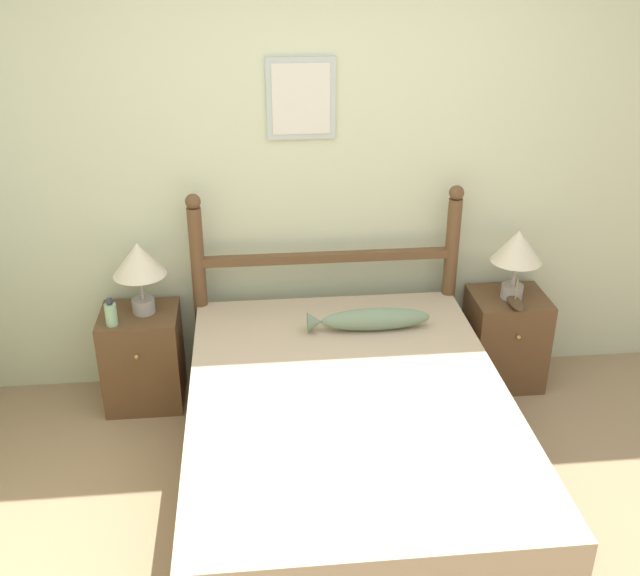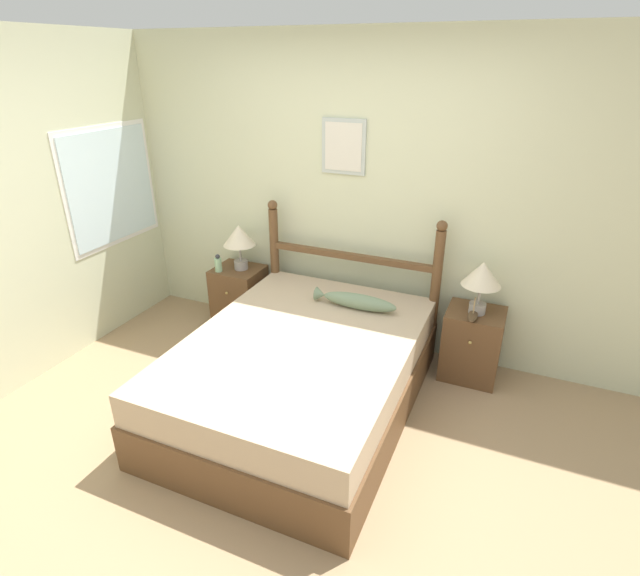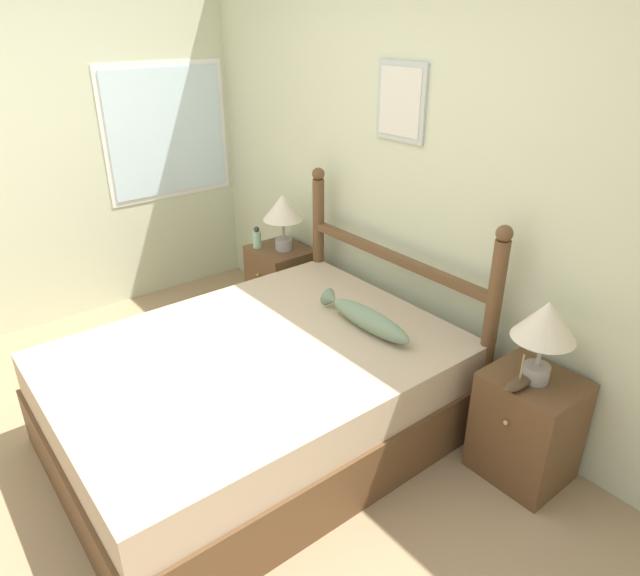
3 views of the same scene
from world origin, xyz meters
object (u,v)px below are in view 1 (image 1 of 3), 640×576
Objects in this scene: nightstand_left at (143,357)px; model_boat at (515,302)px; table_lamp_right at (517,250)px; nightstand_right at (505,339)px; bottle at (111,313)px; bed at (348,444)px; fish_pillow at (370,319)px; table_lamp_left at (139,263)px.

nightstand_left is 2.77× the size of model_boat.
model_boat is at bearing -98.53° from table_lamp_right.
nightstand_right is 0.33m from model_boat.
nightstand_left is 0.40m from bottle.
fish_pillow reaches higher than bed.
model_boat is (-0.01, -0.12, 0.31)m from nightstand_right.
nightstand_left is 0.59m from table_lamp_left.
fish_pillow reaches higher than nightstand_right.
nightstand_left reaches higher than bed.
nightstand_left is (-1.07, 0.90, 0.01)m from bed.
fish_pillow is (-0.86, -0.18, 0.03)m from model_boat.
nightstand_right is 2.28m from bottle.
bottle reaches higher than bed.
bed is 4.94× the size of table_lamp_left.
table_lamp_right reaches higher than nightstand_right.
nightstand_left is at bearing 179.53° from table_lamp_right.
table_lamp_left reaches higher than bottle.
bed is 3.12× the size of fish_pillow.
fish_pillow is at bearing -13.32° from nightstand_left.
bottle is 2.24m from model_boat.
model_boat is at bearing -96.74° from nightstand_right.
table_lamp_left is (-2.10, 0.01, 0.59)m from nightstand_right.
table_lamp_left is (0.03, 0.01, 0.59)m from nightstand_left.
fish_pillow reaches higher than nightstand_left.
bottle is 0.79× the size of model_boat.
table_lamp_left is 2.10m from table_lamp_right.
nightstand_right is at bearing 94.14° from table_lamp_right.
model_boat is at bearing 36.42° from bed.
model_boat is (2.24, -0.00, -0.05)m from bottle.
table_lamp_left is 2.10m from model_boat.
bottle is at bearing -177.36° from table_lamp_right.
bottle is at bearing -134.93° from nightstand_left.
model_boat reaches higher than nightstand_left.
table_lamp_left is 0.31m from bottle.
bottle reaches higher than fish_pillow.
table_lamp_right is (2.13, -0.02, 0.59)m from nightstand_left.
table_lamp_right is 2.02× the size of model_boat.
fish_pillow is at bearing 72.35° from bed.
bottle is (-0.16, -0.13, -0.23)m from table_lamp_left.
model_boat is at bearing -3.31° from nightstand_left.
table_lamp_right reaches higher than model_boat.
fish_pillow is (1.38, -0.18, -0.02)m from bottle.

